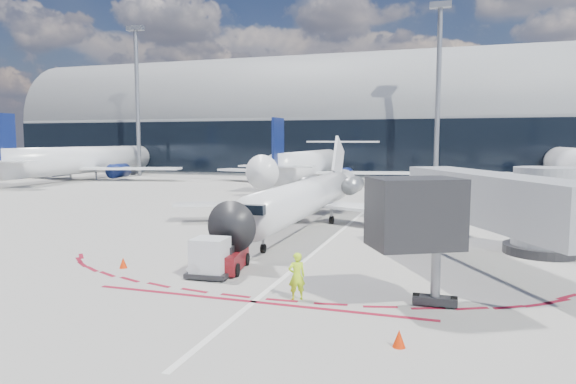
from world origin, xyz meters
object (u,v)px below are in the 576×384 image
(ramp_worker, at_px, (297,276))
(uld_container, at_px, (210,258))
(regional_jet, at_px, (309,196))
(pushback_tug, at_px, (222,259))

(ramp_worker, xyz_separation_m, uld_container, (-4.76, 2.01, -0.05))
(ramp_worker, bearing_deg, regional_jet, -109.12)
(regional_jet, bearing_deg, uld_container, -92.17)
(regional_jet, distance_m, pushback_tug, 13.91)
(pushback_tug, xyz_separation_m, ramp_worker, (4.76, -3.29, 0.38))
(pushback_tug, bearing_deg, ramp_worker, -44.54)
(ramp_worker, bearing_deg, pushback_tug, -67.57)
(regional_jet, relative_size, uld_container, 13.06)
(ramp_worker, distance_m, uld_container, 5.17)
(regional_jet, relative_size, pushback_tug, 5.21)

